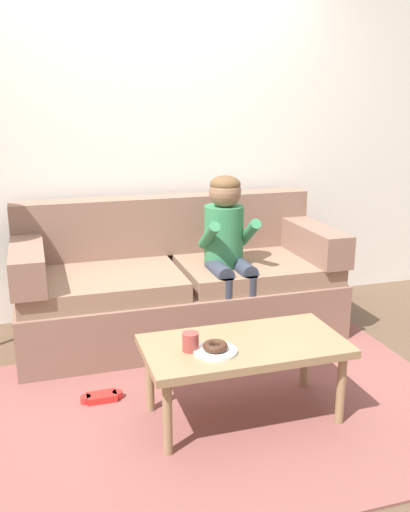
{
  "coord_description": "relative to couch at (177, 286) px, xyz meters",
  "views": [
    {
      "loc": [
        -0.86,
        -2.71,
        1.58
      ],
      "look_at": [
        0.11,
        0.45,
        0.65
      ],
      "focal_mm": 39.45,
      "sensor_mm": 36.0,
      "label": 1
    }
  ],
  "objects": [
    {
      "name": "ground",
      "position": [
        -0.03,
        -0.84,
        -0.33
      ],
      "size": [
        10.0,
        10.0,
        0.0
      ],
      "primitive_type": "plane",
      "color": "brown"
    },
    {
      "name": "wall_back",
      "position": [
        -0.03,
        0.56,
        1.07
      ],
      "size": [
        8.0,
        0.1,
        2.8
      ],
      "primitive_type": "cube",
      "color": "silver",
      "rests_on": "ground"
    },
    {
      "name": "area_rug",
      "position": [
        -0.03,
        -1.09,
        -0.33
      ],
      "size": [
        2.54,
        1.73,
        0.01
      ],
      "primitive_type": "cube",
      "color": "brown",
      "rests_on": "ground"
    },
    {
      "name": "couch",
      "position": [
        0.0,
        0.0,
        0.0
      ],
      "size": [
        2.13,
        0.9,
        0.91
      ],
      "color": "#846051",
      "rests_on": "ground"
    },
    {
      "name": "coffee_table",
      "position": [
        0.04,
        -1.17,
        0.04
      ],
      "size": [
        1.0,
        0.51,
        0.42
      ],
      "color": "#937551",
      "rests_on": "ground"
    },
    {
      "name": "person_child",
      "position": [
        0.29,
        -0.2,
        0.34
      ],
      "size": [
        0.34,
        0.58,
        1.1
      ],
      "color": "#337A4C",
      "rests_on": "ground"
    },
    {
      "name": "plate",
      "position": [
        -0.13,
        -1.24,
        0.09
      ],
      "size": [
        0.21,
        0.21,
        0.01
      ],
      "primitive_type": "cylinder",
      "color": "white",
      "rests_on": "coffee_table"
    },
    {
      "name": "donut",
      "position": [
        -0.13,
        -1.24,
        0.12
      ],
      "size": [
        0.15,
        0.15,
        0.04
      ],
      "primitive_type": "torus",
      "rotation": [
        0.0,
        0.0,
        1.21
      ],
      "color": "#422619",
      "rests_on": "plate"
    },
    {
      "name": "mug",
      "position": [
        -0.24,
        -1.18,
        0.13
      ],
      "size": [
        0.08,
        0.08,
        0.09
      ],
      "primitive_type": "cylinder",
      "color": "#993D38",
      "rests_on": "coffee_table"
    },
    {
      "name": "toy_controller",
      "position": [
        -0.63,
        -0.81,
        -0.31
      ],
      "size": [
        0.23,
        0.09,
        0.05
      ],
      "rotation": [
        0.0,
        0.0,
        -0.53
      ],
      "color": "red",
      "rests_on": "ground"
    }
  ]
}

